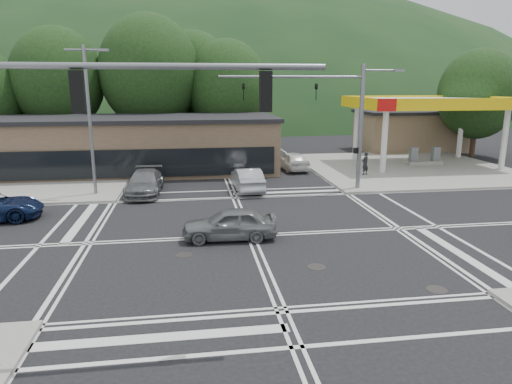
{
  "coord_description": "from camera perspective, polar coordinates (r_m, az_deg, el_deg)",
  "views": [
    {
      "loc": [
        -2.63,
        -19.7,
        6.8
      ],
      "look_at": [
        0.65,
        2.71,
        1.4
      ],
      "focal_mm": 32.0,
      "sensor_mm": 36.0,
      "label": 1
    }
  ],
  "objects": [
    {
      "name": "ground",
      "position": [
        21.01,
        -0.7,
        -5.48
      ],
      "size": [
        120.0,
        120.0,
        0.0
      ],
      "primitive_type": "plane",
      "color": "black",
      "rests_on": "ground"
    },
    {
      "name": "commercial_row",
      "position": [
        37.4,
        -16.59,
        5.48
      ],
      "size": [
        24.0,
        8.0,
        4.0
      ],
      "primitive_type": "cube",
      "color": "brown",
      "rests_on": "ground"
    },
    {
      "name": "tree_n_a",
      "position": [
        45.16,
        -23.53,
        12.76
      ],
      "size": [
        8.0,
        8.0,
        11.75
      ],
      "color": "#382619",
      "rests_on": "ground"
    },
    {
      "name": "car_queue_a",
      "position": [
        29.55,
        -1.1,
        1.59
      ],
      "size": [
        1.78,
        4.61,
        1.5
      ],
      "primitive_type": "imported",
      "rotation": [
        0.0,
        0.0,
        3.19
      ],
      "color": "#9FA2A6",
      "rests_on": "ground"
    },
    {
      "name": "car_northbound",
      "position": [
        29.47,
        -13.74,
        1.15
      ],
      "size": [
        2.29,
        5.17,
        1.47
      ],
      "primitive_type": "imported",
      "rotation": [
        0.0,
        0.0,
        -0.05
      ],
      "color": "slate",
      "rests_on": "ground"
    },
    {
      "name": "tree_n_c",
      "position": [
        43.85,
        -3.68,
        12.97
      ],
      "size": [
        7.6,
        7.6,
        10.87
      ],
      "color": "#382619",
      "rests_on": "ground"
    },
    {
      "name": "convenience_store",
      "position": [
        50.34,
        18.58,
        7.13
      ],
      "size": [
        10.0,
        6.0,
        3.8
      ],
      "primitive_type": "cube",
      "color": "#846B4F",
      "rests_on": "ground"
    },
    {
      "name": "pedestrian",
      "position": [
        34.96,
        13.49,
        3.46
      ],
      "size": [
        0.73,
        0.64,
        1.67
      ],
      "primitive_type": "imported",
      "rotation": [
        0.0,
        0.0,
        3.64
      ],
      "color": "black",
      "rests_on": "sidewalk_ne"
    },
    {
      "name": "sidewalk_ne",
      "position": [
        39.5,
        18.34,
        2.92
      ],
      "size": [
        16.0,
        16.0,
        0.15
      ],
      "primitive_type": "cube",
      "color": "gray",
      "rests_on": "ground"
    },
    {
      "name": "car_grey_center",
      "position": [
        20.4,
        -3.32,
        -3.97
      ],
      "size": [
        4.26,
        1.86,
        1.43
      ],
      "primitive_type": "imported",
      "rotation": [
        0.0,
        0.0,
        -1.61
      ],
      "color": "slate",
      "rests_on": "ground"
    },
    {
      "name": "signal_mast_sw",
      "position": [
        12.22,
        -26.24,
        4.13
      ],
      "size": [
        9.14,
        0.28,
        8.0
      ],
      "color": "slate",
      "rests_on": "ground"
    },
    {
      "name": "hill_north",
      "position": [
        109.94,
        -7.05,
        9.76
      ],
      "size": [
        252.0,
        126.0,
        140.0
      ],
      "primitive_type": "ellipsoid",
      "color": "#18371A",
      "rests_on": "ground"
    },
    {
      "name": "sidewalk_nw",
      "position": [
        37.45,
        -27.47,
        1.54
      ],
      "size": [
        16.0,
        16.0,
        0.15
      ],
      "primitive_type": "cube",
      "color": "gray",
      "rests_on": "ground"
    },
    {
      "name": "car_queue_b",
      "position": [
        36.91,
        4.52,
        3.92
      ],
      "size": [
        2.32,
        4.56,
        1.49
      ],
      "primitive_type": "imported",
      "rotation": [
        0.0,
        0.0,
        3.27
      ],
      "color": "silver",
      "rests_on": "ground"
    },
    {
      "name": "tree_ne",
      "position": [
        47.81,
        26.02,
        10.93
      ],
      "size": [
        7.2,
        7.2,
        9.99
      ],
      "color": "#382619",
      "rests_on": "ground"
    },
    {
      "name": "tree_n_e",
      "position": [
        47.71,
        -7.8,
        13.69
      ],
      "size": [
        8.4,
        8.4,
        11.98
      ],
      "color": "#382619",
      "rests_on": "ground"
    },
    {
      "name": "streetlight_nw",
      "position": [
        29.34,
        -20.01,
        9.19
      ],
      "size": [
        2.5,
        0.25,
        9.0
      ],
      "color": "slate",
      "rests_on": "ground"
    },
    {
      "name": "signal_mast_ne",
      "position": [
        29.55,
        10.75,
        9.83
      ],
      "size": [
        11.65,
        0.3,
        8.0
      ],
      "color": "slate",
      "rests_on": "ground"
    },
    {
      "name": "gas_station_canopy",
      "position": [
        40.77,
        20.78,
        10.08
      ],
      "size": [
        12.32,
        8.34,
        5.75
      ],
      "color": "silver",
      "rests_on": "ground"
    },
    {
      "name": "tree_n_b",
      "position": [
        43.84,
        -13.16,
        14.36
      ],
      "size": [
        9.0,
        9.0,
        12.98
      ],
      "color": "#382619",
      "rests_on": "ground"
    }
  ]
}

